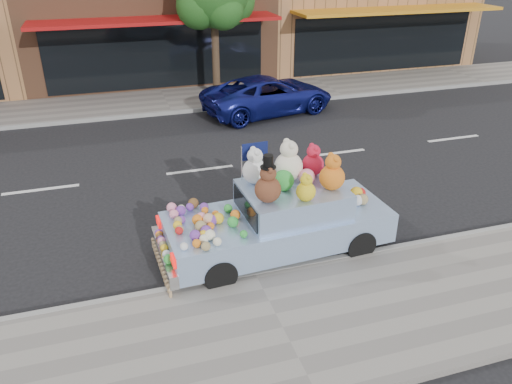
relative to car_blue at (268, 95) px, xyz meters
name	(u,v)px	position (x,y,z in m)	size (l,w,h in m)	color
ground	(200,170)	(-3.32, -4.15, -0.65)	(120.00, 120.00, 0.00)	black
near_sidewalk	(283,330)	(-3.32, -10.65, -0.59)	(60.00, 3.00, 0.12)	gray
far_sidewalk	(166,101)	(-3.32, 2.35, -0.59)	(60.00, 3.00, 0.12)	gray
near_kerb	(255,275)	(-3.32, -9.15, -0.58)	(60.00, 0.12, 0.13)	gray
far_kerb	(172,112)	(-3.32, 0.85, -0.58)	(60.00, 0.12, 0.13)	gray
car_blue	(268,95)	(0.00, 0.00, 0.00)	(2.16, 4.67, 1.30)	navy
art_car	(279,215)	(-2.60, -8.41, 0.15)	(4.57, 1.98, 2.24)	black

